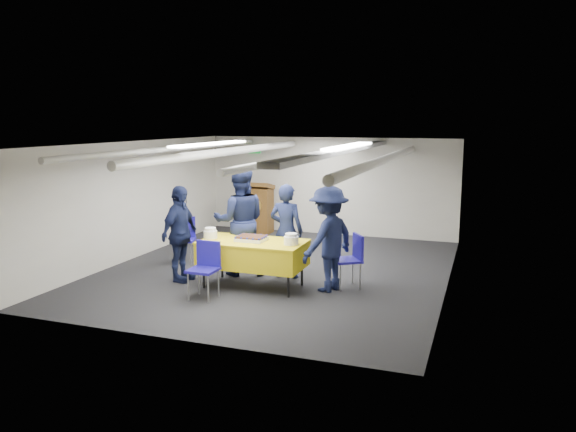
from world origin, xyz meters
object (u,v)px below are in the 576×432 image
object	(u,v)px
podium	(260,208)
sailor_c	(180,234)
sailor_b	(240,221)
sheet_cake	(251,238)
sailor_a	(286,231)
sailor_d	(328,239)
serving_table	(253,253)
chair_left	(184,235)
chair_near	(206,264)
chair_right	(352,255)

from	to	relation	value
podium	sailor_c	distance (m)	4.25
sailor_b	sailor_c	distance (m)	1.08
sheet_cake	sailor_a	xyz separation A→B (m)	(0.34, 0.73, 0.01)
sailor_c	sailor_d	size ratio (longest dim) A/B	0.97
sailor_d	sailor_c	bearing A→B (deg)	-58.85
podium	sailor_d	bearing A→B (deg)	-54.43
serving_table	sailor_b	xyz separation A→B (m)	(-0.52, 0.63, 0.40)
serving_table	sailor_d	world-z (taller)	sailor_d
sailor_d	podium	bearing A→B (deg)	-120.59
serving_table	sailor_a	distance (m)	0.83
serving_table	chair_left	bearing A→B (deg)	150.76
chair_near	chair_left	size ratio (longest dim) A/B	1.00
sailor_b	sailor_a	bearing A→B (deg)	161.83
sailor_a	chair_left	bearing A→B (deg)	-7.16
chair_left	sailor_a	xyz separation A→B (m)	(2.21, -0.33, 0.29)
sailor_d	sailor_b	bearing A→B (deg)	-79.37
sailor_c	sailor_d	world-z (taller)	sailor_d
podium	chair_left	size ratio (longest dim) A/B	1.44
serving_table	chair_near	size ratio (longest dim) A/B	1.96
sailor_b	chair_near	bearing A→B (deg)	67.43
serving_table	sheet_cake	size ratio (longest dim) A/B	3.53
sailor_b	sailor_d	distance (m)	1.77
chair_right	chair_left	bearing A→B (deg)	171.53
chair_near	sailor_c	bearing A→B (deg)	141.64
chair_near	sailor_c	size ratio (longest dim) A/B	0.53
chair_near	sailor_b	world-z (taller)	sailor_b
sailor_c	podium	bearing A→B (deg)	6.15
chair_near	sailor_a	distance (m)	1.69
chair_right	sailor_d	distance (m)	0.54
chair_left	serving_table	bearing A→B (deg)	-29.24
sailor_b	podium	bearing A→B (deg)	-97.33
chair_near	chair_left	distance (m)	2.29
sailor_b	sailor_c	xyz separation A→B (m)	(-0.78, -0.73, -0.14)
chair_left	sailor_b	xyz separation A→B (m)	(1.37, -0.42, 0.43)
serving_table	sailor_a	size ratio (longest dim) A/B	1.04
sheet_cake	serving_table	bearing A→B (deg)	-0.52
serving_table	podium	world-z (taller)	podium
chair_right	sailor_b	xyz separation A→B (m)	(-2.03, 0.08, 0.43)
sailor_a	sailor_d	size ratio (longest dim) A/B	0.97
sailor_a	sailor_b	xyz separation A→B (m)	(-0.84, -0.09, 0.14)
sailor_b	sailor_c	world-z (taller)	sailor_b
chair_near	sailor_d	xyz separation A→B (m)	(1.68, 0.97, 0.31)
chair_near	chair_right	world-z (taller)	same
podium	sailor_c	size ratio (longest dim) A/B	0.77
podium	chair_right	world-z (taller)	podium
sailor_d	sailor_a	bearing A→B (deg)	-95.31
serving_table	podium	size ratio (longest dim) A/B	1.36
sailor_b	chair_left	bearing A→B (deg)	-41.50
podium	chair_near	world-z (taller)	podium
podium	chair_right	xyz separation A→B (m)	(3.11, -3.60, -0.08)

